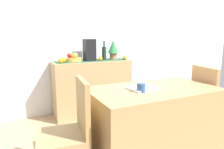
{
  "coord_description": "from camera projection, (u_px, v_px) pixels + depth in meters",
  "views": [
    {
      "loc": [
        -1.22,
        -2.09,
        1.24
      ],
      "look_at": [
        -0.06,
        0.36,
        0.73
      ],
      "focal_mm": 32.86,
      "sensor_mm": 36.0,
      "label": 1
    }
  ],
  "objects": [
    {
      "name": "ground_plane",
      "position": [
        128.0,
        136.0,
        2.6
      ],
      "size": [
        6.4,
        6.4,
        0.02
      ],
      "primitive_type": "cube",
      "color": "tan",
      "rests_on": "ground"
    },
    {
      "name": "room_wall_rear",
      "position": [
        94.0,
        30.0,
        3.4
      ],
      "size": [
        6.4,
        0.06,
        2.7
      ],
      "primitive_type": "cube",
      "color": "silver",
      "rests_on": "ground"
    },
    {
      "name": "sideboard_console",
      "position": [
        92.0,
        88.0,
        3.28
      ],
      "size": [
        1.21,
        0.42,
        0.86
      ],
      "primitive_type": "cube",
      "color": "tan",
      "rests_on": "ground"
    },
    {
      "name": "table_runner",
      "position": [
        92.0,
        61.0,
        3.2
      ],
      "size": [
        1.14,
        0.32,
        0.01
      ],
      "primitive_type": "cube",
      "color": "#21553D",
      "rests_on": "sideboard_console"
    },
    {
      "name": "fruit_bowl",
      "position": [
        73.0,
        60.0,
        3.07
      ],
      "size": [
        0.27,
        0.27,
        0.06
      ],
      "primitive_type": "cylinder",
      "color": "gold",
      "rests_on": "table_runner"
    },
    {
      "name": "apple_front",
      "position": [
        69.0,
        56.0,
        3.02
      ],
      "size": [
        0.07,
        0.07,
        0.07
      ],
      "primitive_type": "sphere",
      "color": "red",
      "rests_on": "fruit_bowl"
    },
    {
      "name": "apple_center",
      "position": [
        75.0,
        55.0,
        3.09
      ],
      "size": [
        0.07,
        0.07,
        0.07
      ],
      "primitive_type": "sphere",
      "color": "#AB3117",
      "rests_on": "fruit_bowl"
    },
    {
      "name": "apple_upper",
      "position": [
        75.0,
        55.0,
        2.98
      ],
      "size": [
        0.08,
        0.08,
        0.08
      ],
      "primitive_type": "sphere",
      "color": "gold",
      "rests_on": "fruit_bowl"
    },
    {
      "name": "apple_left",
      "position": [
        70.0,
        55.0,
        3.1
      ],
      "size": [
        0.08,
        0.08,
        0.08
      ],
      "primitive_type": "sphere",
      "color": "#8BAD31",
      "rests_on": "fruit_bowl"
    },
    {
      "name": "wine_bottle",
      "position": [
        104.0,
        53.0,
        3.27
      ],
      "size": [
        0.07,
        0.07,
        0.31
      ],
      "color": "#1A3323",
      "rests_on": "sideboard_console"
    },
    {
      "name": "coffee_maker",
      "position": [
        89.0,
        50.0,
        3.15
      ],
      "size": [
        0.16,
        0.18,
        0.34
      ],
      "primitive_type": "cube",
      "color": "black",
      "rests_on": "sideboard_console"
    },
    {
      "name": "potted_plant",
      "position": [
        113.0,
        48.0,
        3.32
      ],
      "size": [
        0.18,
        0.18,
        0.32
      ],
      "color": "#A8684D",
      "rests_on": "sideboard_console"
    },
    {
      "name": "orange_loose_mid",
      "position": [
        100.0,
        59.0,
        3.16
      ],
      "size": [
        0.06,
        0.06,
        0.06
      ],
      "primitive_type": "sphere",
      "color": "orange",
      "rests_on": "sideboard_console"
    },
    {
      "name": "orange_loose_end",
      "position": [
        125.0,
        58.0,
        3.32
      ],
      "size": [
        0.07,
        0.07,
        0.07
      ],
      "primitive_type": "sphere",
      "color": "orange",
      "rests_on": "sideboard_console"
    },
    {
      "name": "orange_loose_far",
      "position": [
        63.0,
        60.0,
        2.95
      ],
      "size": [
        0.08,
        0.08,
        0.08
      ],
      "primitive_type": "sphere",
      "color": "orange",
      "rests_on": "sideboard_console"
    },
    {
      "name": "orange_loose_near_bowl",
      "position": [
        61.0,
        61.0,
        2.88
      ],
      "size": [
        0.07,
        0.07,
        0.07
      ],
      "primitive_type": "sphere",
      "color": "orange",
      "rests_on": "sideboard_console"
    },
    {
      "name": "dining_table",
      "position": [
        152.0,
        124.0,
        2.07
      ],
      "size": [
        1.25,
        0.7,
        0.74
      ],
      "primitive_type": "cube",
      "color": "tan",
      "rests_on": "ground"
    },
    {
      "name": "open_book",
      "position": [
        143.0,
        88.0,
        1.97
      ],
      "size": [
        0.3,
        0.24,
        0.02
      ],
      "primitive_type": "cube",
      "rotation": [
        0.0,
        0.0,
        0.13
      ],
      "color": "white",
      "rests_on": "dining_table"
    },
    {
      "name": "coffee_cup",
      "position": [
        141.0,
        88.0,
        1.86
      ],
      "size": [
        0.08,
        0.08,
        0.08
      ],
      "primitive_type": "cylinder",
      "color": "#315593",
      "rests_on": "dining_table"
    },
    {
      "name": "chair_by_corner",
      "position": [
        212.0,
        118.0,
        2.47
      ],
      "size": [
        0.46,
        0.46,
        0.9
      ],
      "color": "tan",
      "rests_on": "ground"
    }
  ]
}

